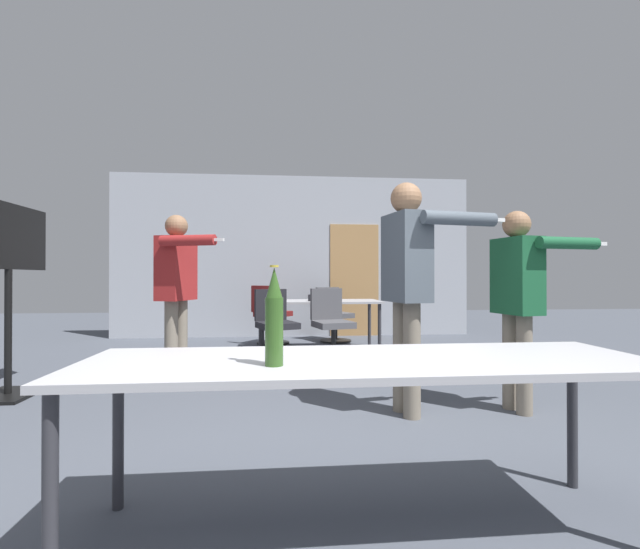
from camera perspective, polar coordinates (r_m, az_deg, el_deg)
The scene contains 13 objects.
back_wall at distance 7.85m, azimuth -3.22°, elevation 2.40°, with size 6.50×0.12×2.93m.
conference_table_near at distance 1.86m, azimuth 6.54°, elevation -12.84°, with size 2.36×0.71×0.73m.
conference_table_far at distance 6.29m, azimuth -0.19°, elevation -4.09°, with size 1.78×0.81×0.73m.
tv_screen at distance 4.76m, azimuth -36.16°, elevation 0.16°, with size 0.44×1.14×1.74m.
person_center_tall at distance 3.43m, azimuth 11.65°, elevation 0.18°, with size 0.89×0.63×1.82m.
person_left_plaid at distance 3.78m, azimuth 24.93°, elevation -1.83°, with size 0.79×0.57×1.61m.
person_far_watching at distance 4.68m, azimuth -18.45°, elevation -0.76°, with size 0.73×0.79×1.72m.
office_chair_side_rolled at distance 5.65m, azimuth 1.50°, elevation -6.91°, with size 0.56×0.61×0.92m.
office_chair_mid_tucked at distance 6.92m, azimuth -6.64°, elevation -5.58°, with size 0.67×0.68×0.94m.
office_chair_far_left at distance 7.22m, azimuth 1.77°, elevation -5.61°, with size 0.63×0.66×0.90m.
office_chair_near_pushed at distance 5.65m, azimuth -5.96°, elevation -6.98°, with size 0.61×0.65×0.91m.
beer_bottle at distance 1.66m, azimuth -6.13°, elevation -5.82°, with size 0.07×0.07×0.39m.
drink_cup at distance 6.12m, azimuth -1.25°, elevation -3.13°, with size 0.08×0.08×0.09m.
Camera 1 is at (-0.26, -1.50, 1.07)m, focal length 24.00 mm.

